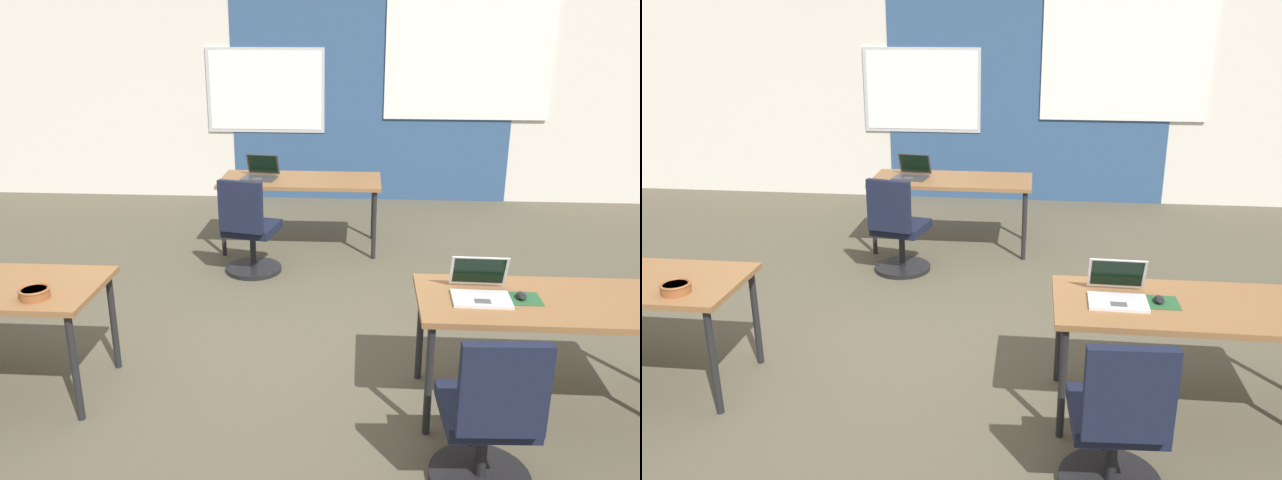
% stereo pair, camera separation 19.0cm
% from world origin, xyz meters
% --- Properties ---
extents(ground_plane, '(24.00, 24.00, 0.00)m').
position_xyz_m(ground_plane, '(0.00, 0.00, 0.00)').
color(ground_plane, '#4C4738').
extents(back_wall_assembly, '(10.00, 0.27, 2.80)m').
position_xyz_m(back_wall_assembly, '(0.03, 4.19, 1.41)').
color(back_wall_assembly, silver).
rests_on(back_wall_assembly, ground).
extents(desk_near_right, '(1.60, 0.70, 0.72)m').
position_xyz_m(desk_near_right, '(1.75, -0.60, 0.66)').
color(desk_near_right, brown).
rests_on(desk_near_right, ground).
extents(desk_far_center, '(1.60, 0.70, 0.72)m').
position_xyz_m(desk_far_center, '(0.00, 2.20, 0.66)').
color(desk_far_center, brown).
rests_on(desk_far_center, ground).
extents(laptop_near_right_inner, '(0.34, 0.33, 0.22)m').
position_xyz_m(laptop_near_right_inner, '(1.31, -0.58, 0.77)').
color(laptop_near_right_inner, silver).
rests_on(laptop_near_right_inner, desk_near_right).
extents(mousepad_near_right_inner, '(0.22, 0.19, 0.00)m').
position_xyz_m(mousepad_near_right_inner, '(1.54, -0.60, 0.72)').
color(mousepad_near_right_inner, '#23512D').
rests_on(mousepad_near_right_inner, desk_near_right).
extents(mouse_near_right_inner, '(0.06, 0.10, 0.03)m').
position_xyz_m(mouse_near_right_inner, '(1.54, -0.60, 0.74)').
color(mouse_near_right_inner, black).
rests_on(mouse_near_right_inner, mousepad_near_right_inner).
extents(chair_near_right_inner, '(0.52, 0.55, 0.92)m').
position_xyz_m(chair_near_right_inner, '(1.25, -1.35, 0.38)').
color(chair_near_right_inner, black).
rests_on(chair_near_right_inner, ground).
extents(laptop_far_left, '(0.37, 0.35, 0.23)m').
position_xyz_m(laptop_far_left, '(-0.41, 2.21, 0.77)').
color(laptop_far_left, '#333338').
rests_on(laptop_far_left, desk_far_center).
extents(chair_far_left, '(0.52, 0.58, 0.92)m').
position_xyz_m(chair_far_left, '(-0.40, 1.43, 0.38)').
color(chair_far_left, black).
rests_on(chair_far_left, ground).
extents(snack_bowl, '(0.18, 0.18, 0.06)m').
position_xyz_m(snack_bowl, '(-1.25, -0.78, 0.76)').
color(snack_bowl, brown).
rests_on(snack_bowl, desk_near_left).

